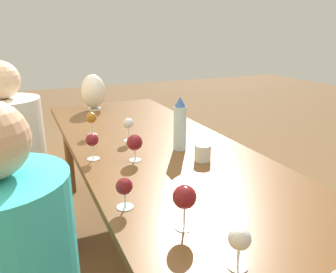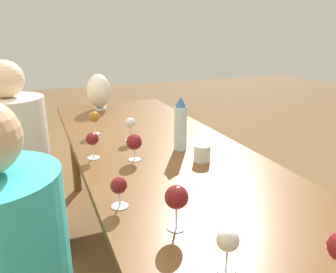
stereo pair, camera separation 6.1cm
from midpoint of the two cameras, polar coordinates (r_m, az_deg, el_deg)
The scene contains 14 objects.
ground_plane at distance 2.21m, azimuth -2.31°, elevation -20.90°, with size 14.00×14.00×0.00m, color brown.
dining_table at distance 1.86m, azimuth -2.58°, elevation -3.92°, with size 2.59×0.90×0.77m.
water_bottle at distance 1.75m, azimuth 1.08°, elevation 2.10°, with size 0.07×0.07×0.29m.
water_tumbler at distance 1.64m, azimuth 4.99°, elevation -2.85°, with size 0.08×0.08×0.08m.
vase at distance 2.74m, azimuth -13.50°, elevation 7.58°, with size 0.19×0.19×0.29m.
wine_glass_0 at distance 1.68m, azimuth -14.08°, elevation -0.74°, with size 0.06×0.06×0.14m.
wine_glass_2 at distance 2.08m, azimuth -14.03°, elevation 3.10°, with size 0.07×0.07×0.14m.
wine_glass_3 at distance 1.21m, azimuth -9.08°, elevation -8.76°, with size 0.06×0.06×0.12m.
wine_glass_4 at distance 1.63m, azimuth -6.92°, elevation -1.13°, with size 0.08×0.08×0.13m.
wine_glass_5 at distance 0.93m, azimuth 10.42°, elevation -17.30°, with size 0.06×0.06×0.12m.
wine_glass_6 at distance 1.07m, azimuth 1.23°, elevation -10.65°, with size 0.08×0.08×0.15m.
wine_glass_7 at distance 1.92m, azimuth -7.81°, elevation 2.12°, with size 0.06×0.06×0.14m.
chair_far at distance 2.21m, azimuth -27.59°, elevation -7.63°, with size 0.44×0.44×0.96m.
person_far at distance 2.15m, azimuth -25.75°, elevation -3.87°, with size 0.39×0.39×1.24m.
Camera 1 is at (-1.59, 0.67, 1.39)m, focal length 35.00 mm.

